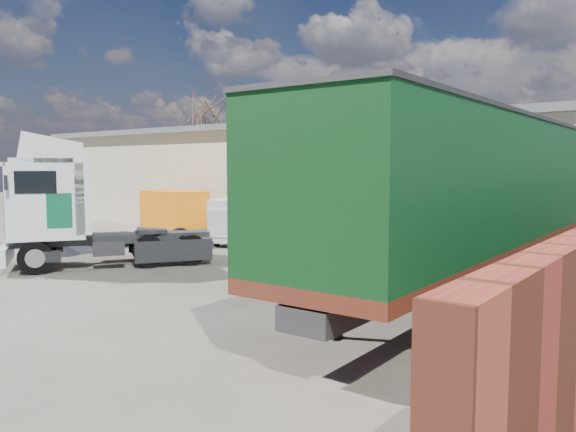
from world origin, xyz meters
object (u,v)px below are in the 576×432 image
Objects in this scene: bare_tree at (203,104)px; box_trailer at (465,189)px; panel_van at (246,219)px; orange_skip at (174,215)px; tractor_unit at (75,211)px.

bare_tree reaches higher than box_trailer.
box_trailer reaches higher than panel_van.
box_trailer is 16.77m from orange_skip.
orange_skip is at bearing 161.98° from box_trailer.
panel_van is (-11.24, 4.87, -1.72)m from box_trailer.
panel_van is 4.68m from orange_skip.
panel_van is at bearing 155.88° from box_trailer.
bare_tree is 2.69× the size of orange_skip.
tractor_unit is 0.49× the size of box_trailer.
bare_tree is 16.96m from orange_skip.
bare_tree is at bearing 146.46° from box_trailer.
orange_skip is at bearing 154.64° from panel_van.
bare_tree reaches higher than panel_van.
tractor_unit is at bearing -55.04° from orange_skip.
box_trailer reaches higher than tractor_unit.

